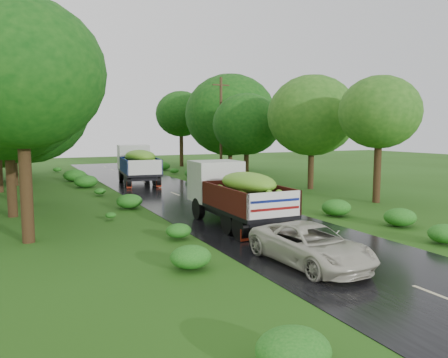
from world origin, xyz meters
TOP-DOWN VIEW (x-y plane):
  - ground at (0.00, 0.00)m, footprint 120.00×120.00m
  - road at (0.00, 5.00)m, footprint 6.50×80.00m
  - road_lines at (0.00, 6.00)m, footprint 0.12×69.60m
  - truck_near at (-0.83, 5.89)m, footprint 2.45×6.57m
  - truck_far at (-0.71, 22.86)m, footprint 3.29×7.33m
  - car at (-1.36, -0.44)m, footprint 2.28×4.60m
  - utility_pole at (6.26, 21.98)m, footprint 1.51×0.24m
  - trees_left at (-9.98, 22.68)m, footprint 7.62×32.52m
  - trees_right at (9.42, 23.33)m, footprint 6.28×32.53m
  - shrubs at (0.00, 14.00)m, footprint 11.90×44.00m

SIDE VIEW (x-z plane):
  - ground at x=0.00m, z-range 0.00..0.00m
  - road at x=0.00m, z-range 0.00..0.02m
  - road_lines at x=0.00m, z-range 0.02..0.02m
  - shrubs at x=0.00m, z-range 0.00..0.70m
  - car at x=-1.36m, z-range 0.02..1.27m
  - truck_near at x=-0.83m, z-range 0.18..2.92m
  - truck_far at x=-0.71m, z-range 0.20..3.18m
  - utility_pole at x=6.26m, z-range 0.13..8.73m
  - trees_right at x=9.42m, z-range 1.58..9.27m
  - trees_left at x=-9.98m, z-range 1.83..11.03m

